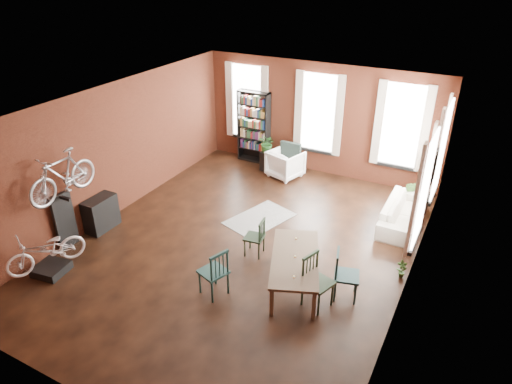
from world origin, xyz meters
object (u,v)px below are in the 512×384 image
Objects in this scene: dining_chair_c at (318,283)px; console_table at (101,213)px; plant_stand at (266,161)px; dining_chair_d at (347,275)px; cream_sofa at (404,209)px; bookshelf at (254,127)px; dining_table at (294,271)px; dining_chair_a at (213,271)px; bicycle_floor at (42,235)px; white_armchair at (285,162)px; bike_trainer at (51,269)px; dining_chair_b at (254,237)px.

dining_chair_c reaches higher than console_table.
plant_stand is at bearing 54.27° from dining_chair_c.
dining_chair_d is at bearing -48.53° from plant_stand.
dining_chair_d is 5.84m from console_table.
cream_sofa is (0.40, 3.17, -0.09)m from dining_chair_d.
cream_sofa reaches higher than plant_stand.
dining_chair_c is at bearing -52.02° from bookshelf.
dining_chair_a is (-1.26, -0.93, 0.18)m from dining_table.
bookshelf is 1.06× the size of cream_sofa.
bookshelf is at bearing -139.57° from dining_chair_a.
dining_chair_a is at bearing -11.66° from console_table.
cream_sofa is at bearing 65.46° from bicycle_floor.
plant_stand is at bearing -35.42° from bookshelf.
cream_sofa reaches higher than dining_table.
white_armchair reaches higher than bike_trainer.
cream_sofa is 3.58× the size of plant_stand.
bookshelf is 5.40m from console_table.
dining_chair_a is at bearing 126.52° from dining_chair_c.
dining_chair_c is 0.61m from dining_chair_d.
console_table is at bearing 119.33° from cream_sofa.
dining_chair_b is 4.32m from plant_stand.
cream_sofa is at bearing 29.33° from console_table.
dining_chair_b reaches higher than bike_trainer.
dining_chair_a is at bearing 117.23° from white_armchair.
dining_chair_b is 3.97m from white_armchair.
plant_stand is (-2.89, 4.53, -0.04)m from dining_table.
dining_chair_d is at bearing 134.70° from dining_chair_a.
dining_chair_c is (0.60, -0.33, 0.19)m from dining_table.
console_table is (-4.85, -0.19, 0.07)m from dining_table.
dining_chair_b is 0.39× the size of bookshelf.
bike_trainer is at bearing 87.01° from white_armchair.
console_table is at bearing 160.59° from dining_table.
dining_chair_a is at bearing -68.77° from bookshelf.
bike_trainer is at bearing 95.05° from dining_chair_d.
dining_chair_c is 5.39m from bicycle_floor.
dining_chair_c is 3.72m from cream_sofa.
cream_sofa is (2.57, 2.74, -0.02)m from dining_chair_b.
bicycle_floor is (-0.94, -7.00, -0.16)m from bookshelf.
cream_sofa is 2.60× the size of console_table.
dining_chair_d is 1.24× the size of console_table.
dining_chair_a is 1.19× the size of dining_chair_b.
white_armchair is at bearing 69.91° from bike_trainer.
dining_chair_a reaches higher than cream_sofa.
bicycle_floor is (-4.51, -1.99, 0.61)m from dining_table.
bookshelf reaches higher than white_armchair.
plant_stand is (-1.63, 5.46, -0.22)m from dining_chair_a.
dining_table is 3.27× the size of bike_trainer.
plant_stand is at bearing 99.60° from bicycle_floor.
dining_chair_a reaches higher than console_table.
bicycle_floor is (0.34, -1.80, 0.54)m from console_table.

